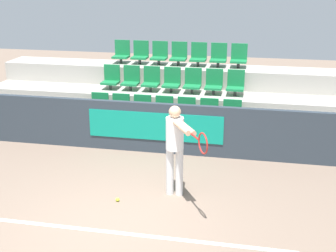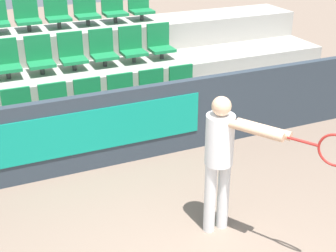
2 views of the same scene
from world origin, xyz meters
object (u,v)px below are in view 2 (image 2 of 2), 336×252
at_px(stadium_chair_17, 57,12).
at_px(stadium_chair_4, 122,96).
at_px(stadium_chair_18, 86,10).
at_px(stadium_chair_12, 132,46).
at_px(stadium_chair_20, 140,5).
at_px(stadium_chair_16, 27,15).
at_px(stadium_chair_3, 90,101).
at_px(stadium_chair_5, 153,91).
at_px(stadium_chair_10, 72,53).
at_px(tennis_player, 225,154).
at_px(stadium_chair_2, 55,106).
at_px(stadium_chair_13, 160,43).
at_px(stadium_chair_6, 183,86).
at_px(stadium_chair_8, 6,61).
at_px(stadium_chair_9, 40,57).
at_px(stadium_chair_11, 103,50).
at_px(stadium_chair_1, 19,112).
at_px(stadium_chair_19, 114,8).

bearing_deg(stadium_chair_17, stadium_chair_4, -74.82).
bearing_deg(stadium_chair_18, stadium_chair_12, -61.52).
relative_size(stadium_chair_18, stadium_chair_20, 1.00).
relative_size(stadium_chair_4, stadium_chair_16, 1.00).
xyz_separation_m(stadium_chair_3, stadium_chair_5, (1.01, 0.00, 0.00)).
bearing_deg(stadium_chair_18, stadium_chair_20, 0.00).
height_order(stadium_chair_10, stadium_chair_17, stadium_chair_17).
bearing_deg(stadium_chair_12, tennis_player, -93.93).
height_order(stadium_chair_2, stadium_chair_16, stadium_chair_16).
bearing_deg(stadium_chair_13, stadium_chair_5, -118.48).
xyz_separation_m(stadium_chair_6, stadium_chair_20, (0.00, 1.86, 0.94)).
bearing_deg(stadium_chair_20, stadium_chair_8, -159.77).
xyz_separation_m(stadium_chair_8, stadium_chair_9, (0.50, 0.00, 0.00)).
bearing_deg(stadium_chair_18, stadium_chair_16, 180.00).
bearing_deg(stadium_chair_11, stadium_chair_17, 118.48).
xyz_separation_m(stadium_chair_8, tennis_player, (1.78, -3.53, -0.21)).
bearing_deg(stadium_chair_13, stadium_chair_6, -90.00).
xyz_separation_m(stadium_chair_3, stadium_chair_11, (0.50, 0.93, 0.47)).
height_order(stadium_chair_3, stadium_chair_8, stadium_chair_8).
relative_size(stadium_chair_1, stadium_chair_10, 1.00).
bearing_deg(stadium_chair_9, stadium_chair_6, -24.74).
relative_size(stadium_chair_16, stadium_chair_19, 1.00).
relative_size(stadium_chair_4, stadium_chair_9, 1.00).
bearing_deg(stadium_chair_5, stadium_chair_13, 61.52).
bearing_deg(stadium_chair_13, stadium_chair_20, 90.00).
bearing_deg(tennis_player, stadium_chair_9, 78.72).
height_order(stadium_chair_3, stadium_chair_20, stadium_chair_20).
relative_size(stadium_chair_10, stadium_chair_11, 1.00).
distance_m(stadium_chair_5, stadium_chair_13, 1.16).
bearing_deg(stadium_chair_2, stadium_chair_8, 118.48).
height_order(stadium_chair_4, stadium_chair_6, same).
bearing_deg(stadium_chair_12, stadium_chair_19, 90.00).
relative_size(stadium_chair_5, stadium_chair_13, 1.00).
bearing_deg(tennis_player, stadium_chair_11, 63.14).
bearing_deg(stadium_chair_5, stadium_chair_12, 90.00).
relative_size(stadium_chair_12, stadium_chair_20, 1.00).
bearing_deg(stadium_chair_6, stadium_chair_13, 90.00).
relative_size(stadium_chair_12, stadium_chair_18, 1.00).
height_order(stadium_chair_2, stadium_chair_12, stadium_chair_12).
height_order(stadium_chair_9, stadium_chair_10, same).
height_order(stadium_chair_18, stadium_chair_19, same).
bearing_deg(stadium_chair_9, stadium_chair_11, 0.00).
bearing_deg(stadium_chair_6, stadium_chair_2, 180.00).
xyz_separation_m(stadium_chair_4, tennis_player, (0.26, -2.60, 0.26)).
distance_m(stadium_chair_19, tennis_player, 4.52).
distance_m(stadium_chair_3, stadium_chair_16, 2.14).
bearing_deg(stadium_chair_3, stadium_chair_20, 50.86).
bearing_deg(stadium_chair_16, stadium_chair_8, -118.48).
bearing_deg(stadium_chair_8, stadium_chair_4, -31.57).
distance_m(stadium_chair_8, stadium_chair_11, 1.51).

